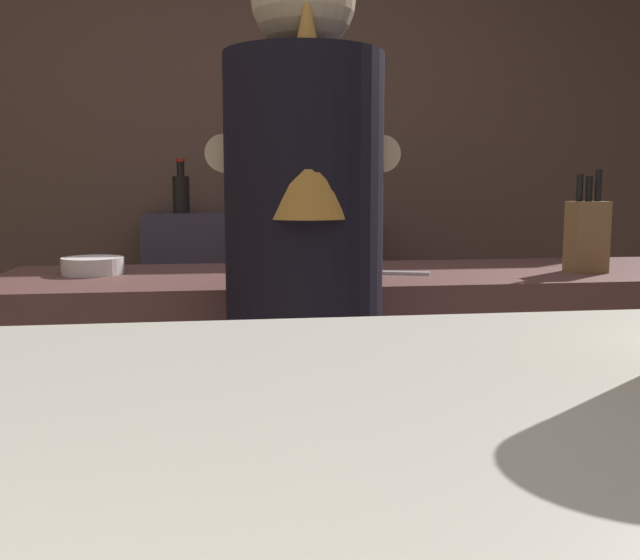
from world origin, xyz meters
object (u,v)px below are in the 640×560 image
object	(u,v)px
bottle_soy	(350,188)
bottle_hot_sauce	(280,195)
chefs_knife	(386,272)
bottle_olive_oil	(181,192)
bartender	(304,282)
knife_block	(587,235)
bottle_vinegar	(254,192)
mixing_bowl	(93,266)

from	to	relation	value
bottle_soy	bottle_hot_sauce	size ratio (longest dim) A/B	1.37
bottle_soy	bottle_hot_sauce	distance (m)	0.30
chefs_knife	bottle_soy	bearing A→B (deg)	104.16
bottle_olive_oil	bottle_hot_sauce	size ratio (longest dim) A/B	1.17
bartender	bottle_hot_sauce	xyz separation A→B (m)	(0.10, 1.60, 0.17)
bottle_soy	knife_block	bearing A→B (deg)	-69.27
knife_block	bottle_olive_oil	xyz separation A→B (m)	(-1.18, 1.25, 0.11)
bartender	bottle_vinegar	xyz separation A→B (m)	(-0.01, 1.65, 0.18)
bartender	bottle_vinegar	distance (m)	1.66
chefs_knife	mixing_bowl	bearing A→B (deg)	-168.27
bartender	knife_block	xyz separation A→B (m)	(0.85, 0.37, 0.07)
bottle_vinegar	bottle_hot_sauce	distance (m)	0.13
knife_block	bottle_hot_sauce	world-z (taller)	bottle_hot_sauce
bartender	bottle_soy	xyz separation A→B (m)	(0.40, 1.57, 0.20)
bartender	mixing_bowl	bearing A→B (deg)	48.51
bartender	knife_block	bearing A→B (deg)	-63.49
bartender	bottle_olive_oil	bearing A→B (deg)	14.62
knife_block	bottle_vinegar	distance (m)	1.56
bottle_vinegar	bottle_soy	world-z (taller)	bottle_soy
bottle_olive_oil	bottle_hot_sauce	world-z (taller)	bottle_olive_oil
bartender	mixing_bowl	distance (m)	0.74
mixing_bowl	bottle_olive_oil	xyz separation A→B (m)	(0.20, 1.09, 0.19)
knife_block	bottle_soy	distance (m)	1.29
mixing_bowl	bottle_vinegar	bearing A→B (deg)	65.71
bottle_vinegar	bartender	bearing A→B (deg)	-89.48
bartender	bottle_vinegar	size ratio (longest dim) A/B	7.24
chefs_knife	bottle_vinegar	world-z (taller)	bottle_vinegar
mixing_bowl	bottle_olive_oil	world-z (taller)	bottle_olive_oil
knife_block	chefs_knife	world-z (taller)	knife_block
chefs_knife	bottle_hot_sauce	distance (m)	1.22
mixing_bowl	bottle_olive_oil	bearing A→B (deg)	79.55
bottle_soy	bottle_olive_oil	size ratio (longest dim) A/B	1.18
bartender	chefs_knife	bearing A→B (deg)	-31.42
chefs_knife	bottle_soy	size ratio (longest dim) A/B	0.89
bartender	bottle_olive_oil	distance (m)	1.66
bottle_soy	chefs_knife	bearing A→B (deg)	-95.73
knife_block	mixing_bowl	distance (m)	1.39
bottle_olive_oil	knife_block	bearing A→B (deg)	-46.69
bartender	knife_block	distance (m)	0.93
bartender	bottle_soy	world-z (taller)	bartender
bottle_olive_oil	bottle_hot_sauce	xyz separation A→B (m)	(0.42, -0.02, -0.01)
knife_block	bottle_vinegar	xyz separation A→B (m)	(-0.87, 1.29, 0.11)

